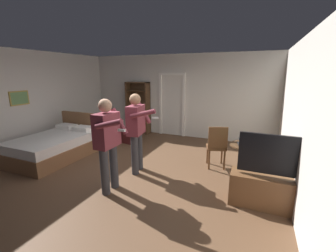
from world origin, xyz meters
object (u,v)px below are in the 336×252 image
at_px(suitcase_dark, 130,136).
at_px(tv_flatscreen, 272,188).
at_px(bed, 57,145).
at_px(wooden_chair, 217,145).
at_px(person_striped_shirt, 137,127).
at_px(bookshelf, 138,106).
at_px(laptop, 246,143).
at_px(side_table, 246,155).
at_px(person_blue_shirt, 108,139).
at_px(bottle_on_table, 255,142).

bearing_deg(suitcase_dark, tv_flatscreen, -14.92).
bearing_deg(bed, wooden_chair, 12.58).
relative_size(bed, tv_flatscreen, 1.59).
xyz_separation_m(tv_flatscreen, person_striped_shirt, (-2.66, 0.34, 0.66)).
relative_size(bed, bookshelf, 1.12).
bearing_deg(bookshelf, laptop, -30.81).
bearing_deg(tv_flatscreen, suitcase_dark, 152.86).
height_order(tv_flatscreen, suitcase_dark, tv_flatscreen).
height_order(bed, side_table, bed).
bearing_deg(suitcase_dark, wooden_chair, -3.74).
xyz_separation_m(tv_flatscreen, laptop, (-0.47, 0.95, 0.40)).
height_order(tv_flatscreen, person_blue_shirt, person_blue_shirt).
bearing_deg(bed, bookshelf, 75.45).
distance_m(wooden_chair, person_blue_shirt, 2.42).
distance_m(bookshelf, person_striped_shirt, 3.31).
relative_size(person_blue_shirt, suitcase_dark, 3.36).
bearing_deg(suitcase_dark, laptop, -4.72).
relative_size(wooden_chair, person_striped_shirt, 0.58).
height_order(person_blue_shirt, person_striped_shirt, person_striped_shirt).
distance_m(laptop, suitcase_dark, 3.61).
bearing_deg(suitcase_dark, bottle_on_table, -4.56).
bearing_deg(person_blue_shirt, suitcase_dark, 114.84).
distance_m(person_blue_shirt, suitcase_dark, 2.91).
height_order(bed, tv_flatscreen, tv_flatscreen).
distance_m(laptop, person_striped_shirt, 2.28).
bearing_deg(bookshelf, person_striped_shirt, -60.56).
xyz_separation_m(bed, person_striped_shirt, (2.38, 0.03, 0.70)).
xyz_separation_m(tv_flatscreen, side_table, (-0.45, 1.00, 0.13)).
relative_size(bookshelf, side_table, 2.60).
height_order(laptop, person_blue_shirt, person_blue_shirt).
height_order(wooden_chair, person_striped_shirt, person_striped_shirt).
height_order(side_table, bottle_on_table, bottle_on_table).
distance_m(bottle_on_table, person_striped_shirt, 2.42).
distance_m(side_table, suitcase_dark, 3.59).
relative_size(side_table, laptop, 1.80).
xyz_separation_m(bookshelf, tv_flatscreen, (4.28, -3.23, -0.63)).
distance_m(tv_flatscreen, suitcase_dark, 4.37).
bearing_deg(person_striped_shirt, bed, -179.35).
height_order(bed, bookshelf, bookshelf).
xyz_separation_m(bed, wooden_chair, (3.94, 0.88, 0.24)).
distance_m(side_table, wooden_chair, 0.68).
distance_m(tv_flatscreen, laptop, 1.14).
relative_size(bookshelf, person_blue_shirt, 1.07).
bearing_deg(person_striped_shirt, person_blue_shirt, -93.36).
xyz_separation_m(bottle_on_table, suitcase_dark, (-3.58, 1.08, -0.57)).
bearing_deg(side_table, person_blue_shirt, -145.58).
bearing_deg(tv_flatscreen, bed, 176.40).
xyz_separation_m(bottle_on_table, person_striped_shirt, (-2.35, -0.57, 0.20)).
bearing_deg(wooden_chair, person_striped_shirt, -151.32).
xyz_separation_m(laptop, person_striped_shirt, (-2.18, -0.61, 0.25)).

